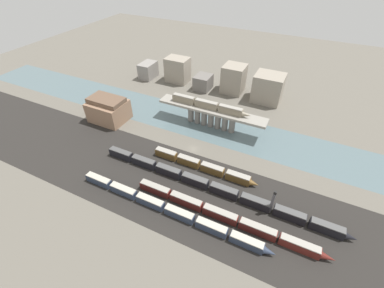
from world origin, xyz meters
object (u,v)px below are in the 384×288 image
Objects in this scene: warehouse_building at (108,109)px; train_yard_outer at (203,166)px; signal_tower at (272,203)px; train_on_bridge at (209,105)px; train_yard_near at (168,209)px; train_yard_mid at (224,216)px; train_yard_far at (212,187)px.

train_yard_outer is at bearing -12.14° from warehouse_building.
train_on_bridge is at bearing 135.81° from signal_tower.
train_on_bridge is at bearing 98.65° from train_yard_near.
train_on_bridge reaches higher than train_yard_outer.
train_yard_mid is 0.70× the size of train_yard_far.
train_on_bridge reaches higher than train_yard_far.
train_yard_far is (10.44, 16.53, 0.26)m from train_yard_near.
train_yard_near is at bearing -162.58° from train_yard_mid.
warehouse_building is at bearing 157.22° from train_yard_mid.
train_yard_mid is at bearing -49.28° from train_yard_outer.
warehouse_building is at bearing 167.86° from train_yard_outer.
warehouse_building is (-78.07, 32.79, 4.38)m from train_yard_mid.
train_yard_near is at bearing -154.00° from signal_tower.
signal_tower is (33.22, 16.20, 3.72)m from train_yard_near.
train_yard_near is 25.79m from train_yard_outer.
train_yard_outer is 62.72m from warehouse_building.
train_yard_mid reaches higher than train_yard_near.
train_yard_far is 23.04m from signal_tower.
train_on_bridge reaches higher than train_yard_mid.
train_on_bridge is 0.88× the size of train_yard_outer.
train_yard_outer is at bearing 131.49° from train_yard_far.
train_yard_near is 4.05× the size of warehouse_building.
train_yard_outer is (2.36, 25.68, 0.16)m from train_yard_near.
train_yard_far is 12.21m from train_yard_outer.
train_yard_mid is 1.50× the size of train_yard_outer.
train_yard_far is at bearing 130.04° from train_yard_mid.
train_yard_near is 37.15m from signal_tower.
train_on_bridge reaches higher than train_yard_near.
train_on_bridge is 45.85m from train_yard_far.
warehouse_building is (-61.17, 13.16, 4.36)m from train_yard_outer.
train_yard_near is 19.56m from train_yard_far.
signal_tower is (92.03, -22.63, -0.80)m from warehouse_building.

